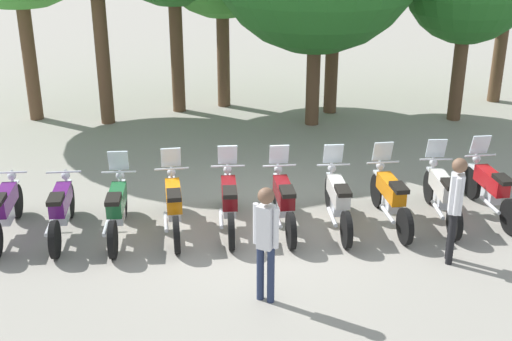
# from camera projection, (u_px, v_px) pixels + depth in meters

# --- Properties ---
(ground_plane) EXTENTS (80.00, 80.00, 0.00)m
(ground_plane) POSITION_uv_depth(u_px,v_px,m) (257.00, 227.00, 12.05)
(ground_plane) COLOR gray
(motorcycle_0) EXTENTS (0.62, 2.19, 0.99)m
(motorcycle_0) POSITION_uv_depth(u_px,v_px,m) (5.00, 209.00, 11.55)
(motorcycle_0) COLOR black
(motorcycle_0) RESTS_ON ground_plane
(motorcycle_1) EXTENTS (0.62, 2.19, 0.99)m
(motorcycle_1) POSITION_uv_depth(u_px,v_px,m) (61.00, 209.00, 11.57)
(motorcycle_1) COLOR black
(motorcycle_1) RESTS_ON ground_plane
(motorcycle_2) EXTENTS (0.62, 2.19, 1.37)m
(motorcycle_2) POSITION_uv_depth(u_px,v_px,m) (117.00, 208.00, 11.58)
(motorcycle_2) COLOR black
(motorcycle_2) RESTS_ON ground_plane
(motorcycle_3) EXTENTS (0.62, 2.18, 1.37)m
(motorcycle_3) POSITION_uv_depth(u_px,v_px,m) (174.00, 204.00, 11.73)
(motorcycle_3) COLOR black
(motorcycle_3) RESTS_ON ground_plane
(motorcycle_4) EXTENTS (0.62, 2.19, 1.37)m
(motorcycle_4) POSITION_uv_depth(u_px,v_px,m) (229.00, 201.00, 11.85)
(motorcycle_4) COLOR black
(motorcycle_4) RESTS_ON ground_plane
(motorcycle_5) EXTENTS (0.62, 2.19, 1.37)m
(motorcycle_5) POSITION_uv_depth(u_px,v_px,m) (283.00, 200.00, 11.88)
(motorcycle_5) COLOR black
(motorcycle_5) RESTS_ON ground_plane
(motorcycle_6) EXTENTS (0.62, 2.19, 1.37)m
(motorcycle_6) POSITION_uv_depth(u_px,v_px,m) (338.00, 199.00, 11.91)
(motorcycle_6) COLOR black
(motorcycle_6) RESTS_ON ground_plane
(motorcycle_7) EXTENTS (0.62, 2.19, 1.37)m
(motorcycle_7) POSITION_uv_depth(u_px,v_px,m) (390.00, 197.00, 12.03)
(motorcycle_7) COLOR black
(motorcycle_7) RESTS_ON ground_plane
(motorcycle_8) EXTENTS (0.62, 2.19, 1.37)m
(motorcycle_8) POSITION_uv_depth(u_px,v_px,m) (442.00, 193.00, 12.18)
(motorcycle_8) COLOR black
(motorcycle_8) RESTS_ON ground_plane
(motorcycle_9) EXTENTS (0.62, 2.19, 1.37)m
(motorcycle_9) POSITION_uv_depth(u_px,v_px,m) (491.00, 188.00, 12.38)
(motorcycle_9) COLOR black
(motorcycle_9) RESTS_ON ground_plane
(person_0) EXTENTS (0.39, 0.32, 1.81)m
(person_0) POSITION_uv_depth(u_px,v_px,m) (266.00, 235.00, 9.41)
(person_0) COLOR #232D4C
(person_0) RESTS_ON ground_plane
(person_1) EXTENTS (0.29, 0.41, 1.81)m
(person_1) POSITION_uv_depth(u_px,v_px,m) (455.00, 202.00, 10.49)
(person_1) COLOR black
(person_1) RESTS_ON ground_plane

